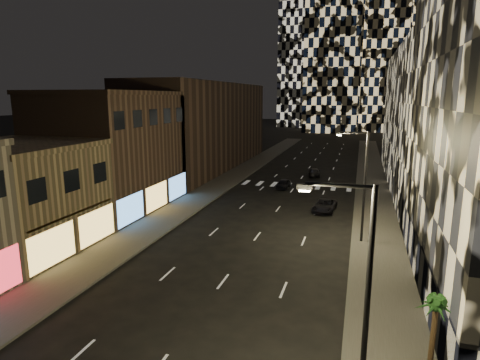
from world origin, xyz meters
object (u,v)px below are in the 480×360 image
Objects in this scene: car_dark_midlane at (283,184)px; palm_tree at (436,310)px; car_dark_rightlane at (325,206)px; streetlight_far at (362,179)px; car_dark_oncoming at (314,172)px; streetlight_near at (360,295)px.

car_dark_midlane is 1.00× the size of palm_tree.
car_dark_rightlane is at bearing 105.21° from palm_tree.
car_dark_oncoming is (-6.74, 27.47, -4.76)m from streetlight_far.
streetlight_far is 2.52× the size of car_dark_midlane.
palm_tree is (3.15, 4.10, -2.25)m from streetlight_near.
car_dark_oncoming is at bearing 103.78° from streetlight_far.
car_dark_oncoming is (-6.74, 47.47, -4.76)m from streetlight_near.
streetlight_far is at bearing 95.90° from car_dark_oncoming.
streetlight_far is 2.21× the size of car_dark_oncoming.
car_dark_rightlane is (3.26, -19.01, 0.02)m from car_dark_oncoming.
car_dark_midlane is 10.07m from car_dark_oncoming.
car_dark_oncoming is 0.92× the size of car_dark_rightlane.
streetlight_far is 2.04× the size of car_dark_rightlane.
car_dark_rightlane is 1.23× the size of palm_tree.
streetlight_near is at bearing -127.50° from palm_tree.
car_dark_rightlane is (-3.48, 28.47, -4.74)m from streetlight_near.
streetlight_near is 5.63m from palm_tree.
streetlight_far is 20.81m from car_dark_midlane.
palm_tree is at bearing 52.50° from streetlight_near.
car_dark_oncoming is at bearing 98.08° from streetlight_near.
car_dark_midlane is 0.88× the size of car_dark_oncoming.
streetlight_far is 16.36m from palm_tree.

